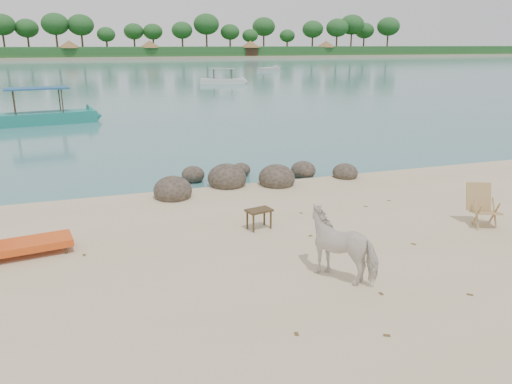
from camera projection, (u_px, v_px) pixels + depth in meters
water at (104, 66)px, 90.81m from camera, size 400.00×400.00×0.00m
far_shore at (94, 56)px, 163.48m from camera, size 420.00×90.00×1.40m
far_scenery at (96, 47)px, 132.34m from camera, size 420.00×18.00×9.50m
boulders at (244, 180)px, 14.59m from camera, size 6.30×2.79×0.85m
cow at (344, 246)px, 8.74m from camera, size 1.37×1.51×1.19m
side_table at (259, 220)px, 11.08m from camera, size 0.62×0.48×0.45m
lounge_chair at (27, 241)px, 9.69m from camera, size 2.15×1.03×0.62m
deck_chair at (487, 208)px, 11.17m from camera, size 0.80×0.83×0.94m
boat_near at (37, 94)px, 25.55m from camera, size 6.38×2.33×3.04m
boat_mid at (223, 71)px, 51.69m from camera, size 5.32×2.65×2.55m
boat_far at (269, 68)px, 76.93m from camera, size 4.83×3.97×0.60m
dead_leaves at (366, 260)px, 9.58m from camera, size 7.75×6.38×0.00m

